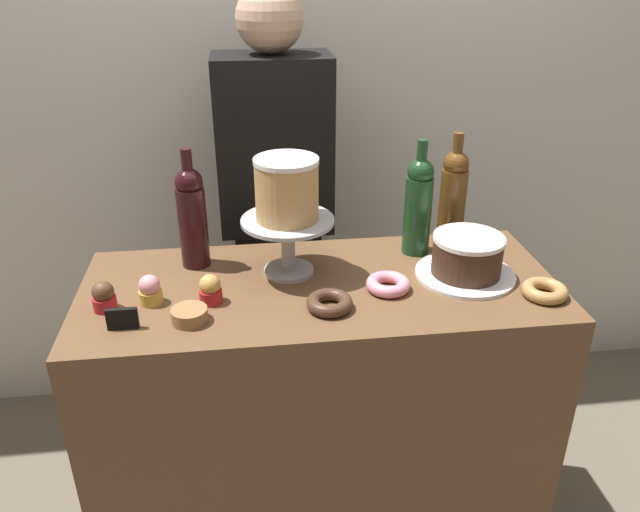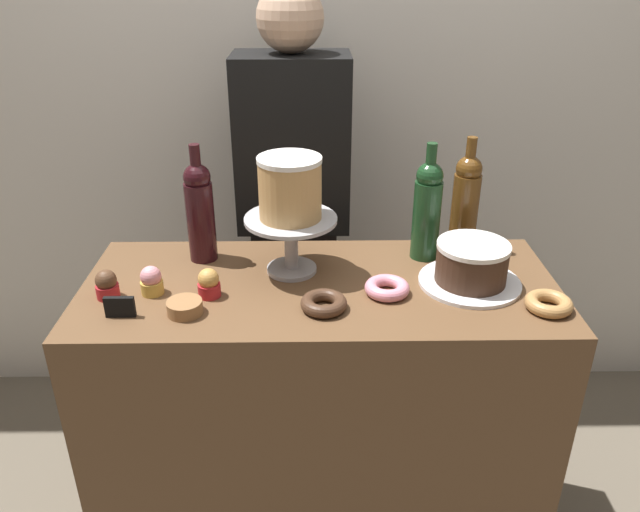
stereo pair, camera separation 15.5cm
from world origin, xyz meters
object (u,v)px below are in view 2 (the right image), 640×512
Objects in this scene: barista_figure at (294,226)px; price_sign_chalkboard at (120,307)px; donut_pink at (387,288)px; cookie_stack at (185,307)px; wine_bottle_amber at (465,201)px; chocolate_round_cake at (472,262)px; cupcake_strawberry at (151,281)px; wine_bottle_dark_red at (200,210)px; donut_maple at (549,304)px; cupcake_chocolate at (107,285)px; cupcake_caramel at (209,283)px; white_layer_cake at (290,188)px; wine_bottle_green at (427,208)px; donut_chocolate at (324,303)px; cake_stand_pedestal at (291,235)px.

price_sign_chalkboard is at bearing -119.85° from barista_figure.
donut_pink and cookie_stack have the same top height.
wine_bottle_amber is at bearing 25.45° from cookie_stack.
chocolate_round_cake is 0.80m from cupcake_strawberry.
wine_bottle_dark_red reaches higher than donut_maple.
cupcake_chocolate and cupcake_caramel have the same top height.
white_layer_cake is at bearing 152.47° from donut_pink.
barista_figure is (-0.37, 0.37, -0.21)m from wine_bottle_green.
wine_bottle_green reaches higher than cupcake_caramel.
cupcake_strawberry reaches higher than donut_chocolate.
wine_bottle_green reaches higher than donut_maple.
barista_figure is (-0.46, 0.53, -0.13)m from chocolate_round_cake.
wine_bottle_amber is 3.87× the size of cookie_stack.
cookie_stack is (-0.00, -0.29, -0.13)m from wine_bottle_dark_red.
cake_stand_pedestal is 0.23m from donut_chocolate.
wine_bottle_green is (-0.09, 0.16, 0.08)m from chocolate_round_cake.
wine_bottle_dark_red is at bearing 63.07° from cupcake_strawberry.
cupcake_caramel is at bearing -175.56° from chocolate_round_cake.
wine_bottle_dark_red is at bearing 139.88° from donut_chocolate.
chocolate_round_cake is at bearing -9.70° from white_layer_cake.
price_sign_chalkboard is (-0.85, -0.14, -0.04)m from chocolate_round_cake.
barista_figure is at bearing 59.21° from cupcake_strawberry.
wine_bottle_dark_red is at bearing -122.67° from barista_figure.
donut_chocolate is (0.53, -0.06, -0.02)m from cupcake_chocolate.
wine_bottle_green is (0.61, 0.00, 0.00)m from wine_bottle_dark_red.
white_layer_cake reaches higher than donut_chocolate.
cupcake_caramel is at bearing 174.63° from donut_maple.
wine_bottle_amber is 0.38m from donut_pink.
wine_bottle_green is 0.27m from donut_pink.
barista_figure is (0.24, 0.67, -0.08)m from cookie_stack.
wine_bottle_dark_red reaches higher than cake_stand_pedestal.
donut_chocolate is (-0.28, -0.28, -0.13)m from wine_bottle_green.
cupcake_chocolate is 0.88× the size of cookie_stack.
cookie_stack is at bearing -154.55° from wine_bottle_amber.
cupcake_strawberry is at bearing 135.40° from cookie_stack.
cake_stand_pedestal is at bearing -164.32° from wine_bottle_amber.
price_sign_chalkboard is at bearing -114.63° from cupcake_strawberry.
cake_stand_pedestal is at bearing -17.91° from wine_bottle_dark_red.
chocolate_round_cake is at bearing 9.63° from price_sign_chalkboard.
cookie_stack is (-0.33, -0.01, 0.00)m from donut_chocolate.
cupcake_chocolate is 0.69m from donut_pink.
cookie_stack is (-0.86, -0.00, 0.00)m from donut_maple.
wine_bottle_green is 2.91× the size of donut_maple.
chocolate_round_cake is 0.66m from cupcake_caramel.
cupcake_strawberry is at bearing 178.95° from donut_pink.
price_sign_chalkboard reaches higher than donut_maple.
donut_maple is at bearing -18.50° from white_layer_cake.
cupcake_caramel is at bearing -159.54° from wine_bottle_green.
donut_maple is at bearing -48.94° from wine_bottle_green.
barista_figure reaches higher than donut_chocolate.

